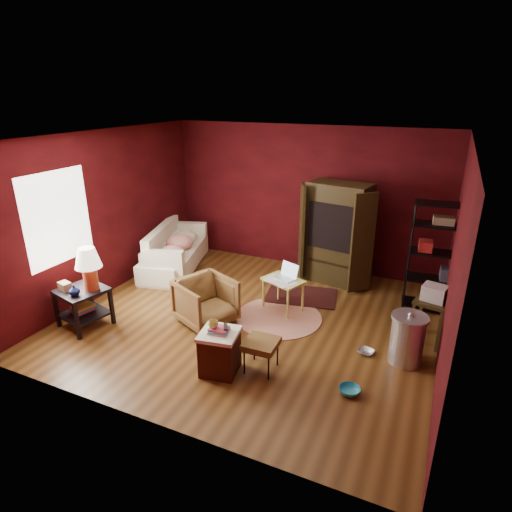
% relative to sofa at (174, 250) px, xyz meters
% --- Properties ---
extents(room, '(5.54, 5.04, 2.84)m').
position_rel_sofa_xyz_m(room, '(2.23, -1.24, 1.01)').
color(room, brown).
rests_on(room, ground).
extents(sofa, '(1.03, 2.09, 0.79)m').
position_rel_sofa_xyz_m(sofa, '(0.00, 0.00, 0.00)').
color(sofa, white).
rests_on(sofa, ground).
extents(armchair, '(0.98, 1.00, 0.80)m').
position_rel_sofa_xyz_m(armchair, '(1.69, -1.61, 0.00)').
color(armchair, black).
rests_on(armchair, ground).
extents(pet_bowl_steel, '(0.22, 0.12, 0.21)m').
position_rel_sofa_xyz_m(pet_bowl_steel, '(4.12, -1.45, -0.29)').
color(pet_bowl_steel, silver).
rests_on(pet_bowl_steel, ground).
extents(pet_bowl_turquoise, '(0.26, 0.10, 0.26)m').
position_rel_sofa_xyz_m(pet_bowl_turquoise, '(4.10, -2.36, -0.27)').
color(pet_bowl_turquoise, '#2AA8C7').
rests_on(pet_bowl_turquoise, ground).
extents(vase, '(0.19, 0.20, 0.16)m').
position_rel_sofa_xyz_m(vase, '(0.11, -2.63, 0.29)').
color(vase, '#0E1646').
rests_on(vase, side_table).
extents(mug, '(0.13, 0.10, 0.12)m').
position_rel_sofa_xyz_m(mug, '(2.42, -2.64, 0.31)').
color(mug, '#D6C468').
rests_on(mug, hamper).
extents(side_table, '(0.77, 0.77, 1.26)m').
position_rel_sofa_xyz_m(side_table, '(0.11, -2.41, 0.37)').
color(side_table, black).
rests_on(side_table, ground).
extents(sofa_cushions, '(1.28, 2.06, 0.80)m').
position_rel_sofa_xyz_m(sofa_cushions, '(0.03, -0.01, 0.00)').
color(sofa_cushions, white).
rests_on(sofa_cushions, sofa).
extents(hamper, '(0.54, 0.54, 0.66)m').
position_rel_sofa_xyz_m(hamper, '(2.48, -2.61, -0.09)').
color(hamper, '#471B10').
rests_on(hamper, ground).
extents(footstool, '(0.43, 0.43, 0.42)m').
position_rel_sofa_xyz_m(footstool, '(2.95, -2.36, -0.03)').
color(footstool, black).
rests_on(footstool, ground).
extents(rug_round, '(1.41, 1.41, 0.01)m').
position_rel_sofa_xyz_m(rug_round, '(2.66, -1.00, -0.39)').
color(rug_round, beige).
rests_on(rug_round, ground).
extents(rug_oriental, '(1.34, 1.02, 0.01)m').
position_rel_sofa_xyz_m(rug_oriental, '(2.74, -0.14, -0.38)').
color(rug_oriental, '#461412').
rests_on(rug_oriental, ground).
extents(laptop_desk, '(0.75, 0.66, 0.78)m').
position_rel_sofa_xyz_m(laptop_desk, '(2.62, -0.71, 0.09)').
color(laptop_desk, '#F1FF74').
rests_on(laptop_desk, ground).
extents(tv_armoire, '(1.45, 0.93, 1.87)m').
position_rel_sofa_xyz_m(tv_armoire, '(3.08, 0.74, 0.58)').
color(tv_armoire, '#32240E').
rests_on(tv_armoire, ground).
extents(wire_shelving, '(0.92, 0.46, 1.81)m').
position_rel_sofa_xyz_m(wire_shelving, '(4.84, 0.26, 0.60)').
color(wire_shelving, black).
rests_on(wire_shelving, ground).
extents(small_stand, '(0.53, 0.53, 0.88)m').
position_rel_sofa_xyz_m(small_stand, '(4.86, -0.76, 0.27)').
color(small_stand, '#32240E').
rests_on(small_stand, ground).
extents(trash_can, '(0.60, 0.60, 0.74)m').
position_rel_sofa_xyz_m(trash_can, '(4.62, -1.41, -0.04)').
color(trash_can, white).
rests_on(trash_can, ground).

